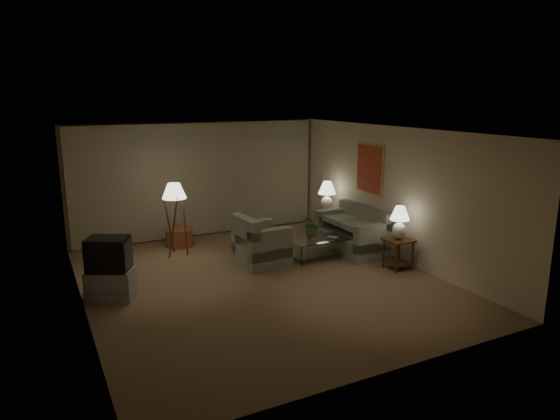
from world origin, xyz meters
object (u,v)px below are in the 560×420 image
(coffee_table, at_px, (318,245))
(vase, at_px, (312,237))
(crt_tv, at_px, (108,254))
(floor_lamp, at_px, (175,218))
(tv_cabinet, at_px, (111,284))
(side_table_near, at_px, (398,249))
(table_lamp_near, at_px, (400,220))
(armchair, at_px, (261,245))
(sofa, at_px, (351,234))
(ottoman, at_px, (179,237))
(table_lamp_far, at_px, (327,194))
(side_table_far, at_px, (326,220))

(coffee_table, height_order, vase, vase)
(coffee_table, xyz_separation_m, crt_tv, (-4.15, -0.26, 0.50))
(floor_lamp, bearing_deg, tv_cabinet, -132.03)
(coffee_table, xyz_separation_m, tv_cabinet, (-4.15, -0.26, -0.03))
(side_table_near, xyz_separation_m, table_lamp_near, (-0.00, 0.00, 0.58))
(armchair, bearing_deg, side_table_near, -126.33)
(tv_cabinet, bearing_deg, floor_lamp, 75.14)
(sofa, xyz_separation_m, crt_tv, (-5.05, -0.36, 0.40))
(side_table_near, distance_m, ottoman, 4.78)
(table_lamp_far, bearing_deg, armchair, -152.68)
(side_table_far, bearing_deg, crt_tv, -162.82)
(table_lamp_far, bearing_deg, table_lamp_near, -90.00)
(crt_tv, xyz_separation_m, floor_lamp, (1.60, 1.78, 0.03))
(crt_tv, relative_size, ottoman, 1.32)
(table_lamp_far, relative_size, ottoman, 1.21)
(sofa, bearing_deg, crt_tv, -86.07)
(armchair, xyz_separation_m, ottoman, (-1.12, 1.95, -0.20))
(sofa, height_order, armchair, armchair)
(side_table_far, relative_size, ottoman, 1.01)
(vase, bearing_deg, tv_cabinet, -176.31)
(sofa, relative_size, table_lamp_near, 2.65)
(side_table_near, xyz_separation_m, ottoman, (-3.37, 3.39, -0.21))
(side_table_near, xyz_separation_m, coffee_table, (-1.05, 1.25, -0.13))
(armchair, height_order, side_table_far, armchair)
(table_lamp_far, distance_m, tv_cabinet, 5.50)
(sofa, relative_size, floor_lamp, 1.11)
(table_lamp_near, xyz_separation_m, coffee_table, (-1.05, 1.25, -0.70))
(table_lamp_near, height_order, floor_lamp, floor_lamp)
(tv_cabinet, xyz_separation_m, ottoman, (1.83, 2.40, -0.05))
(sofa, height_order, tv_cabinet, sofa)
(floor_lamp, bearing_deg, coffee_table, -30.79)
(crt_tv, distance_m, floor_lamp, 2.39)
(armchair, xyz_separation_m, side_table_far, (2.25, 1.16, -0.00))
(floor_lamp, bearing_deg, table_lamp_near, -37.56)
(side_table_near, bearing_deg, armchair, 147.35)
(sofa, distance_m, crt_tv, 5.08)
(side_table_far, bearing_deg, coffee_table, -127.90)
(crt_tv, bearing_deg, side_table_near, 16.36)
(sofa, xyz_separation_m, side_table_far, (0.15, 1.25, 0.02))
(side_table_far, xyz_separation_m, table_lamp_near, (0.00, -2.60, 0.58))
(table_lamp_far, xyz_separation_m, crt_tv, (-5.20, -1.61, -0.25))
(table_lamp_far, xyz_separation_m, floor_lamp, (-3.60, 0.17, -0.22))
(side_table_far, bearing_deg, tv_cabinet, -162.82)
(side_table_far, distance_m, floor_lamp, 3.63)
(coffee_table, height_order, tv_cabinet, tv_cabinet)
(coffee_table, bearing_deg, floor_lamp, 149.21)
(armchair, relative_size, side_table_far, 1.77)
(floor_lamp, bearing_deg, side_table_near, -37.56)
(vase, bearing_deg, crt_tv, -176.31)
(side_table_near, xyz_separation_m, crt_tv, (-5.20, 0.99, 0.37))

